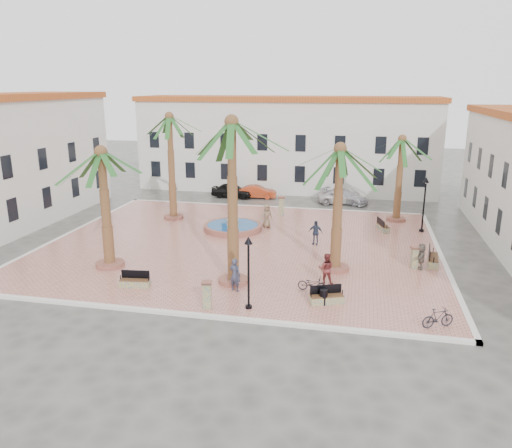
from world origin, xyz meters
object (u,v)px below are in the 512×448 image
Objects in this scene: palm_nw at (170,128)px; bench_se at (327,298)px; fountain at (233,226)px; bollard_n at (281,206)px; bicycle_b at (438,318)px; bicycle_a at (312,284)px; palm_sw at (102,167)px; car_silver at (345,197)px; car_red at (257,192)px; pedestrian_fountain_a at (267,216)px; palm_s at (232,140)px; palm_ne at (402,149)px; lamppost_e at (425,195)px; pedestrian_fountain_b at (315,233)px; pedestrian_north at (175,196)px; bench_s at (135,282)px; bollard_se at (207,294)px; cyclist_a at (235,275)px; lamppost_s at (248,260)px; car_black at (232,190)px; bench_e at (433,260)px; litter_bin at (324,297)px; palm_e at (340,164)px; car_white at (342,197)px; bench_ne at (383,227)px; pedestrian_east at (421,256)px; bollard_e at (414,257)px; cyclist_b at (326,269)px.

bench_se is at bearing -46.03° from palm_nw.
fountain reaches higher than bollard_n.
bicycle_a is at bearing 38.52° from bicycle_b.
palm_sw reaches higher than car_silver.
pedestrian_fountain_a is at bearing -169.71° from car_red.
palm_s reaches higher than palm_ne.
pedestrian_fountain_b is (-7.42, -4.68, -1.94)m from lamppost_e.
palm_sw reaches higher than pedestrian_north.
bollard_se reaches higher than bench_s.
bollard_n is 0.88× the size of cyclist_a.
car_silver is (3.63, 24.16, -1.98)m from lamppost_s.
bollard_n reaches higher than car_black.
bench_e reaches higher than litter_bin.
bicycle_b is at bearing -157.00° from car_red.
cyclist_a is (8.24, -2.03, -5.07)m from palm_sw.
palm_e is at bearing -66.81° from bollard_n.
litter_bin is 0.17× the size of car_white.
fountain is 11.70m from car_red.
car_red is (4.93, 9.43, -6.79)m from palm_nw.
pedestrian_north is at bearing 58.43° from bench_ne.
pedestrian_north is at bearing -116.70° from pedestrian_east.
bench_ne is 9.52m from car_silver.
bench_e is (13.68, -4.67, -0.01)m from fountain.
bollard_e is (4.69, 6.06, 0.42)m from bench_se.
bench_se is 4.91m from cyclist_a.
car_silver reaches higher than bicycle_b.
lamppost_e is at bearing 41.62° from pedestrian_fountain_b.
pedestrian_fountain_a reaches higher than bench_e.
bollard_e is 17.40m from car_white.
bench_ne is 1.13× the size of bicycle_b.
bench_e is 0.45× the size of car_white.
pedestrian_north reaches higher than bollard_e.
bench_e is 1.16× the size of cyclist_b.
car_red is 8.17m from car_white.
bench_ne is at bearing 53.10° from pedestrian_fountain_b.
car_white is at bearing 76.86° from palm_s.
pedestrian_east reaches higher than bicycle_a.
pedestrian_east is at bearing 10.47° from palm_sw.
palm_sw is 4.04× the size of cyclist_a.
palm_nw is at bearing 168.92° from pedestrian_fountain_b.
pedestrian_north is at bearing 142.25° from car_black.
cyclist_a is (0.15, -16.13, 0.08)m from bollard_n.
pedestrian_north is (-10.16, 17.83, -0.08)m from cyclist_a.
palm_nw is 4.84× the size of bench_ne.
litter_bin is at bearing -35.15° from pedestrian_east.
palm_s is at bearing 128.27° from bench_ne.
palm_nw is 5.42× the size of bollard_n.
pedestrian_fountain_a is at bearing 175.21° from car_silver.
car_black is at bearing 104.67° from fountain.
palm_sw reaches higher than bollard_n.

